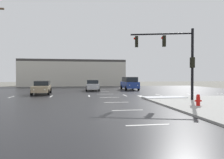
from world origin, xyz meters
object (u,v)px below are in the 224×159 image
object	(u,v)px
fire_hydrant	(198,100)
sedan_tan	(42,87)
traffic_signal_mast	(175,53)
sedan_silver	(93,85)
suv_blue	(130,83)

from	to	relation	value
fire_hydrant	sedan_tan	distance (m)	17.84
traffic_signal_mast	sedan_silver	bearing A→B (deg)	-50.63
traffic_signal_mast	fire_hydrant	xyz separation A→B (m)	(-0.08, -3.74, -3.68)
sedan_silver	fire_hydrant	bearing A→B (deg)	20.98
fire_hydrant	sedan_silver	distance (m)	18.99
sedan_tan	suv_blue	bearing A→B (deg)	113.02
traffic_signal_mast	fire_hydrant	bearing A→B (deg)	104.30
sedan_silver	traffic_signal_mast	bearing A→B (deg)	25.77
suv_blue	sedan_silver	world-z (taller)	suv_blue
sedan_silver	sedan_tan	size ratio (longest dim) A/B	0.99
suv_blue	sedan_tan	bearing A→B (deg)	-64.39
fire_hydrant	sedan_silver	xyz separation A→B (m)	(-6.21, 17.94, 0.32)
traffic_signal_mast	sedan_tan	distance (m)	15.84
traffic_signal_mast	suv_blue	world-z (taller)	traffic_signal_mast
traffic_signal_mast	suv_blue	bearing A→B (deg)	-72.99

